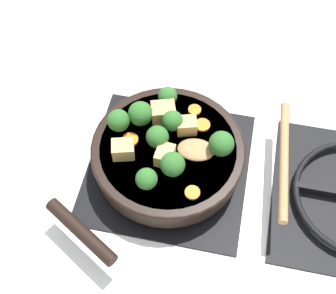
# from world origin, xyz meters

# --- Properties ---
(ground_plane) EXTENTS (2.40, 2.40, 0.00)m
(ground_plane) POSITION_xyz_m (0.00, 0.00, 0.00)
(ground_plane) COLOR white
(front_burner_grate) EXTENTS (0.31, 0.31, 0.03)m
(front_burner_grate) POSITION_xyz_m (0.00, 0.00, 0.01)
(front_burner_grate) COLOR black
(front_burner_grate) RESTS_ON ground_plane
(skillet_pan) EXTENTS (0.38, 0.33, 0.05)m
(skillet_pan) POSITION_xyz_m (0.00, -0.00, 0.05)
(skillet_pan) COLOR black
(skillet_pan) RESTS_ON front_burner_grate
(wooden_spoon) EXTENTS (0.25, 0.21, 0.02)m
(wooden_spoon) POSITION_xyz_m (-0.01, 0.14, 0.08)
(wooden_spoon) COLOR #A87A4C
(wooden_spoon) RESTS_ON skillet_pan
(tofu_cube_center_large) EXTENTS (0.04, 0.05, 0.03)m
(tofu_cube_center_large) POSITION_xyz_m (0.03, -0.08, 0.09)
(tofu_cube_center_large) COLOR tan
(tofu_cube_center_large) RESTS_ON skillet_pan
(tofu_cube_near_handle) EXTENTS (0.04, 0.03, 0.03)m
(tofu_cube_near_handle) POSITION_xyz_m (0.03, -0.00, 0.09)
(tofu_cube_near_handle) COLOR tan
(tofu_cube_near_handle) RESTS_ON skillet_pan
(tofu_cube_east_chunk) EXTENTS (0.04, 0.04, 0.03)m
(tofu_cube_east_chunk) POSITION_xyz_m (-0.04, 0.03, 0.09)
(tofu_cube_east_chunk) COLOR tan
(tofu_cube_east_chunk) RESTS_ON skillet_pan
(tofu_cube_west_chunk) EXTENTS (0.05, 0.05, 0.04)m
(tofu_cube_west_chunk) POSITION_xyz_m (-0.06, -0.02, 0.09)
(tofu_cube_west_chunk) COLOR tan
(tofu_cube_west_chunk) RESTS_ON skillet_pan
(broccoli_floret_near_spoon) EXTENTS (0.04, 0.04, 0.05)m
(broccoli_floret_near_spoon) POSITION_xyz_m (0.00, -0.02, 0.10)
(broccoli_floret_near_spoon) COLOR #709956
(broccoli_floret_near_spoon) RESTS_ON skillet_pan
(broccoli_floret_center_top) EXTENTS (0.05, 0.05, 0.05)m
(broccoli_floret_center_top) POSITION_xyz_m (-0.04, -0.06, 0.10)
(broccoli_floret_center_top) COLOR #709956
(broccoli_floret_center_top) RESTS_ON skillet_pan
(broccoli_floret_east_rim) EXTENTS (0.04, 0.04, 0.05)m
(broccoli_floret_east_rim) POSITION_xyz_m (0.05, 0.02, 0.10)
(broccoli_floret_east_rim) COLOR #709956
(broccoli_floret_east_rim) RESTS_ON skillet_pan
(broccoli_floret_west_rim) EXTENTS (0.04, 0.04, 0.05)m
(broccoli_floret_west_rim) POSITION_xyz_m (0.09, -0.02, 0.10)
(broccoli_floret_west_rim) COLOR #709956
(broccoli_floret_west_rim) RESTS_ON skillet_pan
(broccoli_floret_north_edge) EXTENTS (0.04, 0.04, 0.05)m
(broccoli_floret_north_edge) POSITION_xyz_m (-0.02, -0.10, 0.10)
(broccoli_floret_north_edge) COLOR #709956
(broccoli_floret_north_edge) RESTS_ON skillet_pan
(broccoli_floret_south_cluster) EXTENTS (0.04, 0.04, 0.04)m
(broccoli_floret_south_cluster) POSITION_xyz_m (-0.10, -0.02, 0.10)
(broccoli_floret_south_cluster) COLOR #709956
(broccoli_floret_south_cluster) RESTS_ON skillet_pan
(broccoli_floret_mid_floret) EXTENTS (0.04, 0.04, 0.05)m
(broccoli_floret_mid_floret) POSITION_xyz_m (-0.04, -0.00, 0.10)
(broccoli_floret_mid_floret) COLOR #709956
(broccoli_floret_mid_floret) RESTS_ON skillet_pan
(broccoli_floret_small_inner) EXTENTS (0.05, 0.05, 0.05)m
(broccoli_floret_small_inner) POSITION_xyz_m (-0.01, 0.09, 0.10)
(broccoli_floret_small_inner) COLOR #709956
(broccoli_floret_small_inner) RESTS_ON skillet_pan
(carrot_slice_orange_thin) EXTENTS (0.03, 0.03, 0.01)m
(carrot_slice_orange_thin) POSITION_xyz_m (-0.09, 0.03, 0.08)
(carrot_slice_orange_thin) COLOR orange
(carrot_slice_orange_thin) RESTS_ON skillet_pan
(carrot_slice_near_center) EXTENTS (0.03, 0.03, 0.01)m
(carrot_slice_near_center) POSITION_xyz_m (-0.06, 0.05, 0.08)
(carrot_slice_near_center) COLOR orange
(carrot_slice_near_center) RESTS_ON skillet_pan
(carrot_slice_edge_slice) EXTENTS (0.03, 0.03, 0.01)m
(carrot_slice_edge_slice) POSITION_xyz_m (0.00, -0.07, 0.08)
(carrot_slice_edge_slice) COLOR orange
(carrot_slice_edge_slice) RESTS_ON skillet_pan
(carrot_slice_under_broccoli) EXTENTS (0.03, 0.03, 0.01)m
(carrot_slice_under_broccoli) POSITION_xyz_m (0.08, 0.06, 0.08)
(carrot_slice_under_broccoli) COLOR orange
(carrot_slice_under_broccoli) RESTS_ON skillet_pan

